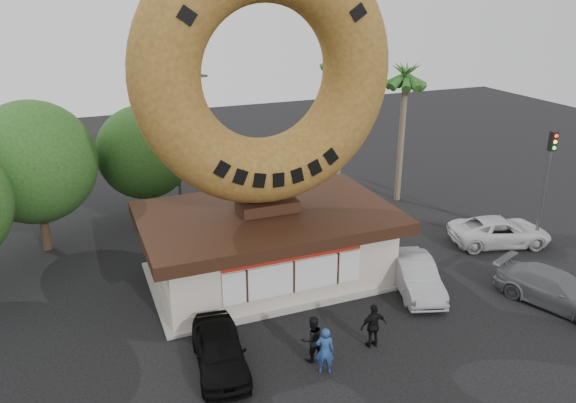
{
  "coord_description": "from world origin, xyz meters",
  "views": [
    {
      "loc": [
        -7.71,
        -15.73,
        12.62
      ],
      "look_at": [
        0.18,
        4.0,
        4.44
      ],
      "focal_mm": 35.0,
      "sensor_mm": 36.0,
      "label": 1
    }
  ],
  "objects_px": {
    "street_lamp": "(179,136)",
    "car_black": "(220,350)",
    "car_silver": "(415,275)",
    "person_left": "(325,351)",
    "giant_donut": "(266,74)",
    "traffic_signal": "(547,175)",
    "person_center": "(312,339)",
    "car_grey": "(556,289)",
    "person_right": "(373,326)",
    "donut_shop": "(268,242)",
    "car_white": "(500,231)"
  },
  "relations": [
    {
      "from": "traffic_signal",
      "to": "person_left",
      "type": "bearing_deg",
      "value": -160.37
    },
    {
      "from": "car_silver",
      "to": "car_white",
      "type": "height_order",
      "value": "car_silver"
    },
    {
      "from": "car_grey",
      "to": "car_white",
      "type": "distance_m",
      "value": 6.0
    },
    {
      "from": "car_black",
      "to": "car_grey",
      "type": "xyz_separation_m",
      "value": [
        14.24,
        -1.17,
        -0.0
      ]
    },
    {
      "from": "person_right",
      "to": "car_silver",
      "type": "height_order",
      "value": "person_right"
    },
    {
      "from": "person_left",
      "to": "car_white",
      "type": "relative_size",
      "value": 0.35
    },
    {
      "from": "car_silver",
      "to": "car_grey",
      "type": "relative_size",
      "value": 0.91
    },
    {
      "from": "traffic_signal",
      "to": "person_left",
      "type": "relative_size",
      "value": 3.42
    },
    {
      "from": "giant_donut",
      "to": "traffic_signal",
      "type": "relative_size",
      "value": 1.81
    },
    {
      "from": "street_lamp",
      "to": "car_black",
      "type": "height_order",
      "value": "street_lamp"
    },
    {
      "from": "person_right",
      "to": "person_center",
      "type": "bearing_deg",
      "value": -2.49
    },
    {
      "from": "traffic_signal",
      "to": "car_black",
      "type": "relative_size",
      "value": 1.43
    },
    {
      "from": "giant_donut",
      "to": "person_center",
      "type": "height_order",
      "value": "giant_donut"
    },
    {
      "from": "traffic_signal",
      "to": "person_right",
      "type": "height_order",
      "value": "traffic_signal"
    },
    {
      "from": "person_center",
      "to": "car_white",
      "type": "xyz_separation_m",
      "value": [
        13.05,
        5.29,
        -0.17
      ]
    },
    {
      "from": "traffic_signal",
      "to": "car_grey",
      "type": "xyz_separation_m",
      "value": [
        -3.59,
        -4.75,
        -3.14
      ]
    },
    {
      "from": "person_center",
      "to": "car_black",
      "type": "height_order",
      "value": "person_center"
    },
    {
      "from": "giant_donut",
      "to": "car_grey",
      "type": "height_order",
      "value": "giant_donut"
    },
    {
      "from": "person_left",
      "to": "giant_donut",
      "type": "bearing_deg",
      "value": -70.67
    },
    {
      "from": "donut_shop",
      "to": "person_left",
      "type": "height_order",
      "value": "donut_shop"
    },
    {
      "from": "person_right",
      "to": "car_grey",
      "type": "bearing_deg",
      "value": 178.12
    },
    {
      "from": "traffic_signal",
      "to": "car_silver",
      "type": "bearing_deg",
      "value": -169.76
    },
    {
      "from": "person_left",
      "to": "car_white",
      "type": "xyz_separation_m",
      "value": [
        12.93,
        6.09,
        -0.18
      ]
    },
    {
      "from": "car_silver",
      "to": "person_left",
      "type": "bearing_deg",
      "value": -132.31
    },
    {
      "from": "person_right",
      "to": "car_silver",
      "type": "xyz_separation_m",
      "value": [
        3.8,
        2.96,
        -0.15
      ]
    },
    {
      "from": "donut_shop",
      "to": "giant_donut",
      "type": "height_order",
      "value": "giant_donut"
    },
    {
      "from": "person_center",
      "to": "donut_shop",
      "type": "bearing_deg",
      "value": -99.66
    },
    {
      "from": "person_left",
      "to": "person_right",
      "type": "relative_size",
      "value": 1.0
    },
    {
      "from": "giant_donut",
      "to": "car_black",
      "type": "relative_size",
      "value": 2.59
    },
    {
      "from": "donut_shop",
      "to": "car_black",
      "type": "relative_size",
      "value": 2.63
    },
    {
      "from": "donut_shop",
      "to": "car_white",
      "type": "height_order",
      "value": "donut_shop"
    },
    {
      "from": "car_black",
      "to": "giant_donut",
      "type": "bearing_deg",
      "value": 62.35
    },
    {
      "from": "donut_shop",
      "to": "street_lamp",
      "type": "height_order",
      "value": "street_lamp"
    },
    {
      "from": "person_center",
      "to": "car_grey",
      "type": "distance_m",
      "value": 11.06
    },
    {
      "from": "traffic_signal",
      "to": "person_right",
      "type": "bearing_deg",
      "value": -159.85
    },
    {
      "from": "donut_shop",
      "to": "giant_donut",
      "type": "xyz_separation_m",
      "value": [
        0.0,
        0.02,
        7.54
      ]
    },
    {
      "from": "person_center",
      "to": "street_lamp",
      "type": "bearing_deg",
      "value": -89.63
    },
    {
      "from": "person_center",
      "to": "car_grey",
      "type": "bearing_deg",
      "value": 174.26
    },
    {
      "from": "giant_donut",
      "to": "street_lamp",
      "type": "relative_size",
      "value": 1.38
    },
    {
      "from": "person_left",
      "to": "car_silver",
      "type": "height_order",
      "value": "person_left"
    },
    {
      "from": "traffic_signal",
      "to": "person_center",
      "type": "xyz_separation_m",
      "value": [
        -14.65,
        -4.38,
        -2.99
      ]
    },
    {
      "from": "street_lamp",
      "to": "car_black",
      "type": "bearing_deg",
      "value": -97.23
    },
    {
      "from": "person_right",
      "to": "person_left",
      "type": "bearing_deg",
      "value": 16.69
    },
    {
      "from": "person_right",
      "to": "car_silver",
      "type": "distance_m",
      "value": 4.82
    },
    {
      "from": "donut_shop",
      "to": "traffic_signal",
      "type": "xyz_separation_m",
      "value": [
        14.0,
        -1.99,
        2.1
      ]
    },
    {
      "from": "street_lamp",
      "to": "car_silver",
      "type": "relative_size",
      "value": 1.77
    },
    {
      "from": "person_left",
      "to": "street_lamp",
      "type": "bearing_deg",
      "value": -62.06
    },
    {
      "from": "giant_donut",
      "to": "person_left",
      "type": "height_order",
      "value": "giant_donut"
    },
    {
      "from": "giant_donut",
      "to": "car_black",
      "type": "height_order",
      "value": "giant_donut"
    },
    {
      "from": "person_left",
      "to": "car_silver",
      "type": "relative_size",
      "value": 0.39
    }
  ]
}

